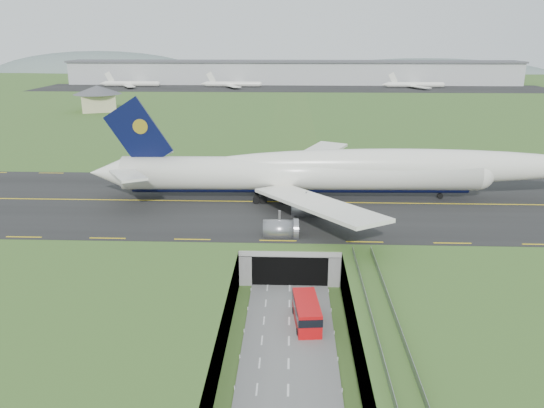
{
  "coord_description": "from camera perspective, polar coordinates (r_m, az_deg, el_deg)",
  "views": [
    {
      "loc": [
        0.13,
        -67.96,
        38.01
      ],
      "look_at": [
        -3.27,
        20.0,
        9.85
      ],
      "focal_mm": 35.0,
      "sensor_mm": 36.0,
      "label": 1
    }
  ],
  "objects": [
    {
      "name": "trench_road",
      "position": [
        71.36,
        1.83,
        -14.36
      ],
      "size": [
        12.0,
        75.0,
        0.2
      ],
      "primitive_type": "cube",
      "color": "slate",
      "rests_on": "ground"
    },
    {
      "name": "service_building",
      "position": [
        247.37,
        -18.23,
        10.98
      ],
      "size": [
        26.52,
        26.52,
        11.16
      ],
      "rotation": [
        0.0,
        0.0,
        0.37
      ],
      "color": "#C4BC8D",
      "rests_on": "ground"
    },
    {
      "name": "shuttle_tram",
      "position": [
        73.94,
        3.75,
        -11.55
      ],
      "size": [
        4.02,
        8.78,
        3.45
      ],
      "rotation": [
        0.0,
        0.0,
        0.1
      ],
      "color": "red",
      "rests_on": "ground"
    },
    {
      "name": "tunnel_portal",
      "position": [
        91.49,
        1.97,
        -4.54
      ],
      "size": [
        17.0,
        22.3,
        6.0
      ],
      "color": "gray",
      "rests_on": "ground"
    },
    {
      "name": "ground",
      "position": [
        77.86,
        1.87,
        -11.49
      ],
      "size": [
        900.0,
        900.0,
        0.0
      ],
      "primitive_type": "plane",
      "color": "#356227",
      "rests_on": "ground"
    },
    {
      "name": "distant_hills",
      "position": [
        503.84,
        9.77,
        12.71
      ],
      "size": [
        700.0,
        91.0,
        60.0
      ],
      "color": "#4F5E5B",
      "rests_on": "ground"
    },
    {
      "name": "cargo_terminal",
      "position": [
        368.16,
        2.22,
        13.98
      ],
      "size": [
        320.0,
        67.0,
        15.6
      ],
      "color": "#B2B2B2",
      "rests_on": "ground"
    },
    {
      "name": "guideway",
      "position": [
        59.77,
        12.82,
        -15.91
      ],
      "size": [
        3.0,
        53.0,
        7.05
      ],
      "color": "#A8A8A3",
      "rests_on": "ground"
    },
    {
      "name": "airfield_deck",
      "position": [
        76.44,
        1.9,
        -9.53
      ],
      "size": [
        800.0,
        800.0,
        6.0
      ],
      "primitive_type": "cube",
      "color": "gray",
      "rests_on": "ground"
    },
    {
      "name": "taxiway",
      "position": [
        105.88,
        2.04,
        0.18
      ],
      "size": [
        800.0,
        44.0,
        0.18
      ],
      "primitive_type": "cube",
      "color": "black",
      "rests_on": "airfield_deck"
    },
    {
      "name": "jumbo_jet",
      "position": [
        107.41,
        6.99,
        3.46
      ],
      "size": [
        102.53,
        64.51,
        21.35
      ],
      "rotation": [
        0.0,
        0.0,
        0.03
      ],
      "color": "white",
      "rests_on": "ground"
    }
  ]
}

